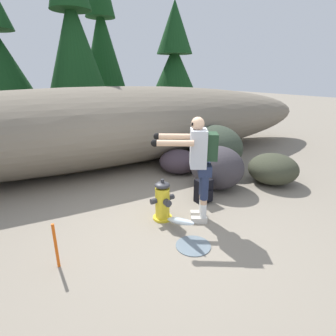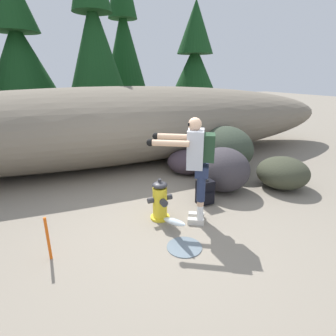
# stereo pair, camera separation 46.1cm
# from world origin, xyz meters

# --- Properties ---
(ground_plane) EXTENTS (56.00, 56.00, 0.04)m
(ground_plane) POSITION_xyz_m (0.00, 0.00, -0.02)
(ground_plane) COLOR gray
(dirt_embankment) EXTENTS (14.38, 3.20, 1.99)m
(dirt_embankment) POSITION_xyz_m (0.00, 3.65, 0.99)
(dirt_embankment) COLOR #756B5B
(dirt_embankment) RESTS_ON ground_plane
(fire_hydrant) EXTENTS (0.41, 0.36, 0.70)m
(fire_hydrant) POSITION_xyz_m (-0.06, 0.24, 0.32)
(fire_hydrant) COLOR yellow
(fire_hydrant) RESTS_ON ground_plane
(hydrant_water_jet) EXTENTS (0.49, 0.98, 0.40)m
(hydrant_water_jet) POSITION_xyz_m (-0.06, -0.38, 0.16)
(hydrant_water_jet) COLOR silver
(hydrant_water_jet) RESTS_ON ground_plane
(utility_worker) EXTENTS (1.03, 0.85, 1.68)m
(utility_worker) POSITION_xyz_m (0.41, -0.05, 1.06)
(utility_worker) COLOR beige
(utility_worker) RESTS_ON ground_plane
(spare_backpack) EXTENTS (0.30, 0.29, 0.47)m
(spare_backpack) POSITION_xyz_m (0.91, 0.42, 0.22)
(spare_backpack) COLOR black
(spare_backpack) RESTS_ON ground_plane
(boulder_large) EXTENTS (1.28, 1.56, 1.08)m
(boulder_large) POSITION_xyz_m (2.39, 1.90, 0.54)
(boulder_large) COLOR #343E31
(boulder_large) RESTS_ON ground_plane
(boulder_mid) EXTENTS (1.40, 1.43, 0.89)m
(boulder_mid) POSITION_xyz_m (1.55, 0.83, 0.45)
(boulder_mid) COLOR #373338
(boulder_mid) RESTS_ON ground_plane
(boulder_small) EXTENTS (1.46, 1.46, 0.65)m
(boulder_small) POSITION_xyz_m (2.79, 0.42, 0.33)
(boulder_small) COLOR #393B2B
(boulder_small) RESTS_ON ground_plane
(boulder_outlier) EXTENTS (1.29, 1.28, 0.56)m
(boulder_outlier) POSITION_xyz_m (1.36, 2.01, 0.28)
(boulder_outlier) COLOR #392E36
(boulder_outlier) RESTS_ON ground_plane
(pine_tree_center) EXTENTS (2.13, 2.13, 7.12)m
(pine_tree_center) POSITION_xyz_m (0.33, 7.22, 3.82)
(pine_tree_center) COLOR #47331E
(pine_tree_center) RESTS_ON ground_plane
(pine_tree_right) EXTENTS (1.91, 1.91, 7.52)m
(pine_tree_right) POSITION_xyz_m (1.95, 9.21, 4.02)
(pine_tree_right) COLOR #47331E
(pine_tree_right) RESTS_ON ground_plane
(pine_tree_far_right) EXTENTS (2.39, 2.39, 5.23)m
(pine_tree_far_right) POSITION_xyz_m (4.64, 7.64, 2.76)
(pine_tree_far_right) COLOR #47331E
(pine_tree_far_right) RESTS_ON ground_plane
(survey_stake) EXTENTS (0.04, 0.04, 0.60)m
(survey_stake) POSITION_xyz_m (-1.75, -0.15, 0.30)
(survey_stake) COLOR #E55914
(survey_stake) RESTS_ON ground_plane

